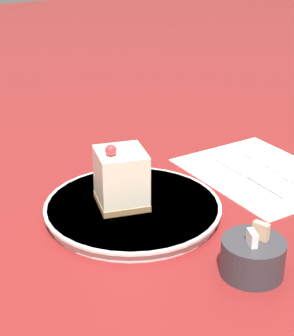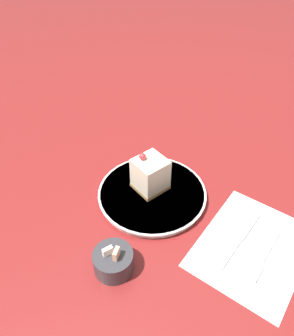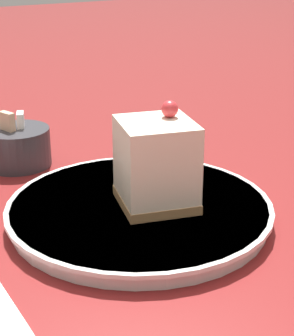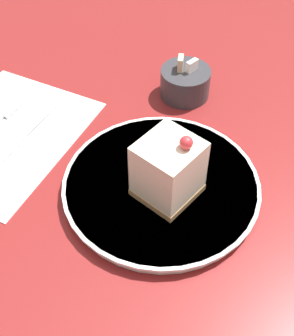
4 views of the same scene
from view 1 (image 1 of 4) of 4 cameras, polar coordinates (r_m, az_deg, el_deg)
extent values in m
plane|color=maroon|center=(0.81, -1.74, -5.35)|extent=(4.00, 4.00, 0.00)
cylinder|color=silver|center=(0.82, -1.45, -4.23)|extent=(0.25, 0.25, 0.02)
cylinder|color=silver|center=(0.82, -1.45, -3.83)|extent=(0.26, 0.26, 0.00)
cube|color=#9E7547|center=(0.81, -2.84, -3.44)|extent=(0.09, 0.09, 0.01)
cube|color=white|center=(0.79, -2.90, -0.82)|extent=(0.08, 0.09, 0.07)
sphere|color=red|center=(0.76, -3.69, 1.82)|extent=(0.02, 0.02, 0.02)
cube|color=white|center=(0.96, 11.48, -0.53)|extent=(0.21, 0.26, 0.00)
cube|color=silver|center=(0.99, 11.84, 0.52)|extent=(0.02, 0.11, 0.00)
cube|color=silver|center=(0.97, 8.54, 0.28)|extent=(0.02, 0.09, 0.00)
cube|color=silver|center=(0.91, 12.03, -1.79)|extent=(0.01, 0.09, 0.00)
cylinder|color=#333338|center=(0.70, 10.68, -8.90)|extent=(0.08, 0.08, 0.05)
cube|color=#D8B28C|center=(0.69, 11.50, -6.35)|extent=(0.01, 0.02, 0.02)
cube|color=white|center=(0.68, 10.63, -7.09)|extent=(0.02, 0.02, 0.02)
camera|label=2|loc=(0.71, 51.48, 30.79)|focal=35.00mm
camera|label=3|loc=(1.22, -1.48, 17.53)|focal=60.00mm
camera|label=4|loc=(1.00, -22.58, 27.38)|focal=50.00mm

